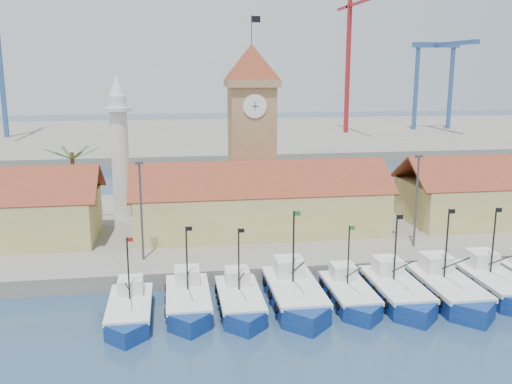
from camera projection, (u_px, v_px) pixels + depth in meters
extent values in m
plane|color=navy|center=(301.00, 323.00, 42.44)|extent=(400.00, 400.00, 0.00)
cube|color=gray|center=(254.00, 226.00, 65.46)|extent=(140.00, 32.00, 1.50)
cube|color=gray|center=(206.00, 136.00, 148.48)|extent=(240.00, 80.00, 2.00)
cube|color=navy|center=(130.00, 313.00, 43.04)|extent=(3.15, 7.13, 1.62)
cube|color=navy|center=(127.00, 335.00, 39.59)|extent=(3.15, 3.15, 1.62)
cube|color=silver|center=(130.00, 303.00, 42.86)|extent=(3.21, 7.33, 0.32)
cube|color=silver|center=(131.00, 286.00, 44.43)|extent=(1.89, 1.98, 1.26)
cylinder|color=black|center=(128.00, 270.00, 42.76)|extent=(0.13, 0.13, 5.04)
cube|color=#A5140F|center=(130.00, 240.00, 42.29)|extent=(0.45, 0.02, 0.32)
cube|color=navy|center=(188.00, 304.00, 44.76)|extent=(3.32, 7.51, 1.71)
cube|color=navy|center=(190.00, 324.00, 41.13)|extent=(3.32, 3.32, 1.71)
cube|color=silver|center=(188.00, 293.00, 44.58)|extent=(3.38, 7.72, 0.33)
cube|color=silver|center=(187.00, 276.00, 46.23)|extent=(1.99, 2.09, 1.33)
cylinder|color=black|center=(187.00, 259.00, 44.47)|extent=(0.13, 0.13, 5.31)
cube|color=black|center=(189.00, 229.00, 43.97)|extent=(0.47, 0.02, 0.33)
cube|color=navy|center=(240.00, 304.00, 44.79)|extent=(3.24, 7.32, 1.66)
cube|color=navy|center=(246.00, 324.00, 41.25)|extent=(3.24, 3.24, 1.66)
cube|color=silver|center=(240.00, 294.00, 44.61)|extent=(3.30, 7.53, 0.32)
cube|color=silver|center=(237.00, 276.00, 46.22)|extent=(1.94, 2.03, 1.29)
cylinder|color=black|center=(239.00, 260.00, 44.50)|extent=(0.13, 0.13, 5.18)
cube|color=black|center=(242.00, 231.00, 44.02)|extent=(0.46, 0.02, 0.32)
cube|color=navy|center=(294.00, 298.00, 45.73)|extent=(3.80, 8.59, 1.95)
cube|color=navy|center=(307.00, 321.00, 41.58)|extent=(3.80, 3.80, 1.95)
cube|color=silver|center=(294.00, 286.00, 45.52)|extent=(3.87, 8.83, 0.38)
cube|color=silver|center=(289.00, 267.00, 47.41)|extent=(2.28, 2.39, 1.52)
cylinder|color=black|center=(293.00, 248.00, 45.40)|extent=(0.15, 0.15, 6.07)
cube|color=#197226|center=(297.00, 214.00, 44.83)|extent=(0.54, 0.02, 0.38)
cube|color=navy|center=(349.00, 297.00, 46.11)|extent=(3.16, 7.14, 1.62)
cube|color=navy|center=(363.00, 316.00, 42.66)|extent=(3.15, 3.15, 1.62)
cube|color=silver|center=(349.00, 288.00, 45.94)|extent=(3.22, 7.34, 0.32)
cube|color=silver|center=(343.00, 271.00, 47.50)|extent=(1.89, 1.98, 1.26)
cylinder|color=black|center=(348.00, 256.00, 45.83)|extent=(0.13, 0.13, 5.05)
cube|color=#197226|center=(352.00, 228.00, 45.36)|extent=(0.45, 0.02, 0.32)
cube|color=navy|center=(395.00, 294.00, 46.55)|extent=(3.54, 8.01, 1.82)
cube|color=navy|center=(416.00, 315.00, 42.68)|extent=(3.54, 3.54, 1.82)
cube|color=silver|center=(396.00, 284.00, 46.35)|extent=(3.61, 8.23, 0.35)
cube|color=silver|center=(387.00, 266.00, 48.11)|extent=(2.12, 2.22, 1.42)
cylinder|color=black|center=(395.00, 249.00, 46.23)|extent=(0.14, 0.14, 5.66)
cube|color=black|center=(400.00, 217.00, 45.71)|extent=(0.51, 0.02, 0.35)
cube|color=navy|center=(446.00, 293.00, 46.79)|extent=(3.74, 8.47, 1.92)
cube|color=navy|center=(473.00, 314.00, 42.70)|extent=(3.74, 3.74, 1.92)
cube|color=silver|center=(447.00, 282.00, 46.59)|extent=(3.82, 8.71, 0.37)
cube|color=silver|center=(436.00, 263.00, 48.45)|extent=(2.25, 2.35, 1.50)
cylinder|color=black|center=(447.00, 245.00, 46.46)|extent=(0.15, 0.15, 5.99)
cube|color=black|center=(452.00, 211.00, 45.91)|extent=(0.53, 0.02, 0.37)
cube|color=navy|center=(493.00, 287.00, 48.04)|extent=(3.64, 8.23, 1.87)
cube|color=silver|center=(494.00, 276.00, 47.84)|extent=(3.71, 8.46, 0.36)
cube|color=silver|center=(482.00, 259.00, 49.65)|extent=(2.18, 2.29, 1.45)
cylinder|color=black|center=(493.00, 241.00, 47.72)|extent=(0.15, 0.15, 5.82)
cube|color=black|center=(499.00, 210.00, 47.18)|extent=(0.52, 0.02, 0.36)
cube|color=#D1C473|center=(260.00, 209.00, 60.96)|extent=(26.00, 10.00, 4.50)
cube|color=brown|center=(264.00, 180.00, 57.74)|extent=(27.04, 5.13, 3.21)
cube|color=brown|center=(256.00, 171.00, 62.57)|extent=(27.04, 5.13, 3.21)
cube|color=tan|center=(252.00, 153.00, 65.63)|extent=(5.00, 5.00, 15.00)
cube|color=tan|center=(252.00, 83.00, 63.94)|extent=(5.80, 5.80, 0.80)
pyramid|color=brown|center=(252.00, 62.00, 63.44)|extent=(5.80, 5.80, 4.00)
cylinder|color=white|center=(255.00, 106.00, 61.99)|extent=(2.60, 0.15, 2.60)
cube|color=black|center=(255.00, 106.00, 61.91)|extent=(0.08, 0.02, 1.00)
cube|color=black|center=(255.00, 106.00, 61.91)|extent=(0.80, 0.02, 0.08)
cylinder|color=#3F3F44|center=(251.00, 30.00, 62.69)|extent=(0.10, 0.10, 3.00)
cube|color=black|center=(256.00, 19.00, 62.53)|extent=(1.00, 0.03, 0.70)
cylinder|color=silver|center=(120.00, 157.00, 65.48)|extent=(2.00, 2.00, 14.00)
cylinder|color=silver|center=(118.00, 109.00, 64.31)|extent=(3.00, 3.00, 0.40)
cone|color=silver|center=(117.00, 86.00, 63.75)|extent=(1.80, 1.80, 2.40)
cylinder|color=brown|center=(74.00, 188.00, 63.47)|extent=(0.44, 0.44, 8.00)
cube|color=#2E6221|center=(85.00, 154.00, 62.86)|extent=(2.80, 0.35, 1.18)
cube|color=#2E6221|center=(80.00, 152.00, 63.93)|extent=(1.71, 2.60, 1.18)
cube|color=#2E6221|center=(67.00, 153.00, 63.72)|extent=(1.71, 2.60, 1.18)
cube|color=#2E6221|center=(59.00, 154.00, 62.45)|extent=(2.80, 0.35, 1.18)
cube|color=#2E6221|center=(63.00, 156.00, 61.38)|extent=(1.71, 2.60, 1.18)
cube|color=#2E6221|center=(77.00, 156.00, 61.58)|extent=(1.71, 2.60, 1.18)
cylinder|color=#3F3F44|center=(141.00, 212.00, 51.00)|extent=(0.20, 0.20, 9.00)
cube|color=#3F3F44|center=(139.00, 163.00, 50.06)|extent=(0.70, 0.25, 0.25)
cylinder|color=#3F3F44|center=(416.00, 202.00, 54.78)|extent=(0.20, 0.20, 9.00)
cube|color=#3F3F44|center=(419.00, 156.00, 53.84)|extent=(0.70, 0.25, 0.25)
cube|color=#305793|center=(0.00, 61.00, 135.36)|extent=(1.00, 1.00, 36.21)
cube|color=#A91A20|center=(348.00, 69.00, 145.19)|extent=(1.00, 1.00, 32.65)
cube|color=#A91A20|center=(362.00, 1.00, 132.89)|extent=(0.60, 23.35, 0.60)
cube|color=#A91A20|center=(344.00, 8.00, 146.74)|extent=(0.60, 10.00, 0.60)
cube|color=#305793|center=(416.00, 89.00, 154.20)|extent=(0.90, 0.90, 22.00)
cube|color=#305793|center=(451.00, 88.00, 155.66)|extent=(0.90, 0.90, 22.00)
cube|color=#305793|center=(436.00, 45.00, 152.47)|extent=(13.00, 1.40, 1.40)
cube|color=#305793|center=(454.00, 43.00, 142.81)|extent=(1.40, 22.00, 1.00)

